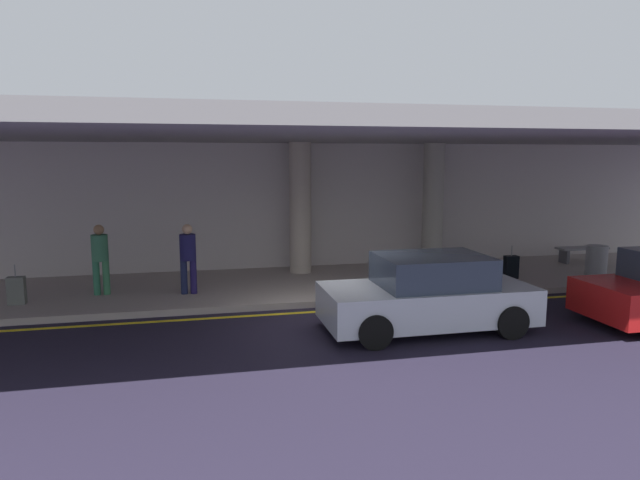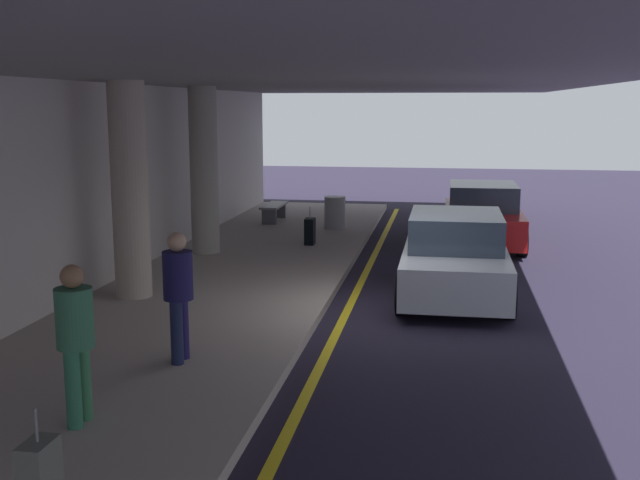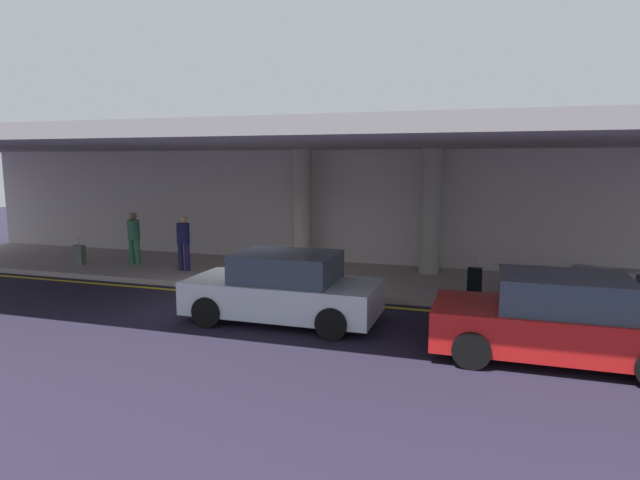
{
  "view_description": "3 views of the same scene",
  "coord_description": "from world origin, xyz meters",
  "px_view_note": "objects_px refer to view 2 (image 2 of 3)",
  "views": [
    {
      "loc": [
        -2.96,
        -11.22,
        3.4
      ],
      "look_at": [
        0.17,
        2.6,
        1.32
      ],
      "focal_mm": 31.76,
      "sensor_mm": 36.0,
      "label": 1
    },
    {
      "loc": [
        -12.03,
        -0.91,
        3.4
      ],
      "look_at": [
        0.92,
        1.24,
        1.06
      ],
      "focal_mm": 42.64,
      "sensor_mm": 36.0,
      "label": 2
    },
    {
      "loc": [
        5.64,
        -11.56,
        3.4
      ],
      "look_at": [
        1.2,
        2.46,
        1.26
      ],
      "focal_mm": 30.11,
      "sensor_mm": 36.0,
      "label": 3
    }
  ],
  "objects_px": {
    "support_column_far_left": "(130,191)",
    "traveler_with_luggage": "(178,288)",
    "car_silver": "(455,257)",
    "car_red": "(482,216)",
    "support_column_left_mid": "(204,171)",
    "bench_metal": "(274,209)",
    "suitcase_upright_primary": "(40,478)",
    "trash_bin_steel": "(335,212)",
    "suitcase_upright_secondary": "(310,231)",
    "person_waiting_for_ride": "(75,334)"
  },
  "relations": [
    {
      "from": "support_column_far_left",
      "to": "suitcase_upright_primary",
      "type": "height_order",
      "value": "support_column_far_left"
    },
    {
      "from": "suitcase_upright_primary",
      "to": "support_column_far_left",
      "type": "bearing_deg",
      "value": 8.9
    },
    {
      "from": "traveler_with_luggage",
      "to": "person_waiting_for_ride",
      "type": "height_order",
      "value": "same"
    },
    {
      "from": "car_red",
      "to": "trash_bin_steel",
      "type": "bearing_deg",
      "value": -105.96
    },
    {
      "from": "trash_bin_steel",
      "to": "person_waiting_for_ride",
      "type": "bearing_deg",
      "value": 176.58
    },
    {
      "from": "support_column_left_mid",
      "to": "suitcase_upright_primary",
      "type": "relative_size",
      "value": 4.06
    },
    {
      "from": "car_silver",
      "to": "suitcase_upright_secondary",
      "type": "xyz_separation_m",
      "value": [
        3.85,
        3.33,
        -0.25
      ]
    },
    {
      "from": "support_column_far_left",
      "to": "person_waiting_for_ride",
      "type": "distance_m",
      "value": 5.43
    },
    {
      "from": "support_column_left_mid",
      "to": "bench_metal",
      "type": "height_order",
      "value": "support_column_left_mid"
    },
    {
      "from": "support_column_left_mid",
      "to": "trash_bin_steel",
      "type": "distance_m",
      "value": 4.7
    },
    {
      "from": "support_column_far_left",
      "to": "support_column_left_mid",
      "type": "height_order",
      "value": "same"
    },
    {
      "from": "traveler_with_luggage",
      "to": "trash_bin_steel",
      "type": "bearing_deg",
      "value": -10.79
    },
    {
      "from": "car_red",
      "to": "bench_metal",
      "type": "bearing_deg",
      "value": -110.66
    },
    {
      "from": "support_column_far_left",
      "to": "car_silver",
      "type": "bearing_deg",
      "value": -74.47
    },
    {
      "from": "support_column_far_left",
      "to": "suitcase_upright_secondary",
      "type": "xyz_separation_m",
      "value": [
        5.36,
        -2.12,
        -1.51
      ]
    },
    {
      "from": "support_column_far_left",
      "to": "suitcase_upright_primary",
      "type": "bearing_deg",
      "value": -162.84
    },
    {
      "from": "person_waiting_for_ride",
      "to": "trash_bin_steel",
      "type": "relative_size",
      "value": 1.98
    },
    {
      "from": "suitcase_upright_primary",
      "to": "car_silver",
      "type": "bearing_deg",
      "value": -30.07
    },
    {
      "from": "suitcase_upright_secondary",
      "to": "suitcase_upright_primary",
      "type": "bearing_deg",
      "value": 160.56
    },
    {
      "from": "car_red",
      "to": "car_silver",
      "type": "distance_m",
      "value": 5.37
    },
    {
      "from": "bench_metal",
      "to": "trash_bin_steel",
      "type": "height_order",
      "value": "trash_bin_steel"
    },
    {
      "from": "traveler_with_luggage",
      "to": "bench_metal",
      "type": "distance_m",
      "value": 12.02
    },
    {
      "from": "car_red",
      "to": "person_waiting_for_ride",
      "type": "height_order",
      "value": "person_waiting_for_ride"
    },
    {
      "from": "suitcase_upright_primary",
      "to": "bench_metal",
      "type": "xyz_separation_m",
      "value": [
        15.65,
        1.65,
        0.04
      ]
    },
    {
      "from": "support_column_far_left",
      "to": "car_silver",
      "type": "distance_m",
      "value": 5.8
    },
    {
      "from": "support_column_left_mid",
      "to": "suitcase_upright_secondary",
      "type": "xyz_separation_m",
      "value": [
        1.36,
        -2.12,
        -1.51
      ]
    },
    {
      "from": "support_column_far_left",
      "to": "bench_metal",
      "type": "bearing_deg",
      "value": -3.01
    },
    {
      "from": "traveler_with_luggage",
      "to": "support_column_left_mid",
      "type": "bearing_deg",
      "value": 6.67
    },
    {
      "from": "person_waiting_for_ride",
      "to": "trash_bin_steel",
      "type": "bearing_deg",
      "value": -158.91
    },
    {
      "from": "support_column_left_mid",
      "to": "trash_bin_steel",
      "type": "height_order",
      "value": "support_column_left_mid"
    },
    {
      "from": "bench_metal",
      "to": "suitcase_upright_primary",
      "type": "bearing_deg",
      "value": -173.99
    },
    {
      "from": "support_column_left_mid",
      "to": "support_column_far_left",
      "type": "bearing_deg",
      "value": 180.0
    },
    {
      "from": "car_silver",
      "to": "person_waiting_for_ride",
      "type": "relative_size",
      "value": 2.44
    },
    {
      "from": "car_red",
      "to": "suitcase_upright_primary",
      "type": "xyz_separation_m",
      "value": [
        -13.67,
        4.05,
        -0.25
      ]
    },
    {
      "from": "trash_bin_steel",
      "to": "support_column_far_left",
      "type": "bearing_deg",
      "value": 163.25
    },
    {
      "from": "suitcase_upright_primary",
      "to": "person_waiting_for_ride",
      "type": "bearing_deg",
      "value": 8.95
    },
    {
      "from": "support_column_far_left",
      "to": "support_column_left_mid",
      "type": "bearing_deg",
      "value": 0.0
    },
    {
      "from": "traveler_with_luggage",
      "to": "suitcase_upright_secondary",
      "type": "relative_size",
      "value": 1.87
    },
    {
      "from": "support_column_far_left",
      "to": "traveler_with_luggage",
      "type": "bearing_deg",
      "value": -147.91
    },
    {
      "from": "suitcase_upright_primary",
      "to": "bench_metal",
      "type": "bearing_deg",
      "value": -2.25
    },
    {
      "from": "traveler_with_luggage",
      "to": "person_waiting_for_ride",
      "type": "xyz_separation_m",
      "value": [
        -2.02,
        0.36,
        0.0
      ]
    },
    {
      "from": "suitcase_upright_primary",
      "to": "suitcase_upright_secondary",
      "type": "bearing_deg",
      "value": -8.28
    },
    {
      "from": "car_silver",
      "to": "car_red",
      "type": "bearing_deg",
      "value": 172.99
    },
    {
      "from": "traveler_with_luggage",
      "to": "suitcase_upright_primary",
      "type": "relative_size",
      "value": 1.87
    },
    {
      "from": "support_column_left_mid",
      "to": "car_red",
      "type": "height_order",
      "value": "support_column_left_mid"
    },
    {
      "from": "person_waiting_for_ride",
      "to": "support_column_left_mid",
      "type": "bearing_deg",
      "value": -145.67
    },
    {
      "from": "car_red",
      "to": "trash_bin_steel",
      "type": "xyz_separation_m",
      "value": [
        0.98,
        3.8,
        -0.14
      ]
    },
    {
      "from": "person_waiting_for_ride",
      "to": "suitcase_upright_secondary",
      "type": "distance_m",
      "value": 10.52
    },
    {
      "from": "suitcase_upright_secondary",
      "to": "bench_metal",
      "type": "relative_size",
      "value": 0.56
    },
    {
      "from": "trash_bin_steel",
      "to": "traveler_with_luggage",
      "type": "bearing_deg",
      "value": 177.84
    }
  ]
}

